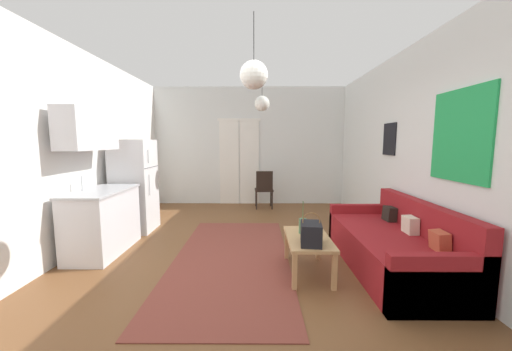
# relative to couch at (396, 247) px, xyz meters

# --- Properties ---
(ground_plane) EXTENTS (5.24, 8.11, 0.10)m
(ground_plane) POSITION_rel_couch_xyz_m (-1.89, -0.04, -0.32)
(ground_plane) COLOR brown
(wall_back) EXTENTS (4.84, 0.13, 2.87)m
(wall_back) POSITION_rel_couch_xyz_m (-1.90, 3.77, 1.15)
(wall_back) COLOR silver
(wall_back) RESTS_ON ground_plane
(wall_right) EXTENTS (0.12, 7.71, 2.87)m
(wall_right) POSITION_rel_couch_xyz_m (0.48, -0.04, 1.17)
(wall_right) COLOR silver
(wall_right) RESTS_ON ground_plane
(wall_left) EXTENTS (0.12, 7.71, 2.87)m
(wall_left) POSITION_rel_couch_xyz_m (-4.26, -0.03, 1.16)
(wall_left) COLOR white
(wall_left) RESTS_ON ground_plane
(area_rug) EXTENTS (1.50, 3.25, 0.01)m
(area_rug) POSITION_rel_couch_xyz_m (-2.03, 0.29, -0.27)
(area_rug) COLOR brown
(area_rug) RESTS_ON ground_plane
(couch) EXTENTS (0.94, 2.07, 0.83)m
(couch) POSITION_rel_couch_xyz_m (0.00, 0.00, 0.00)
(couch) COLOR maroon
(couch) RESTS_ON ground_plane
(coffee_table) EXTENTS (0.50, 0.88, 0.44)m
(coffee_table) POSITION_rel_couch_xyz_m (-1.09, -0.12, 0.10)
(coffee_table) COLOR tan
(coffee_table) RESTS_ON ground_plane
(bamboo_vase) EXTENTS (0.10, 0.10, 0.40)m
(bamboo_vase) POSITION_rel_couch_xyz_m (-1.14, 0.03, 0.26)
(bamboo_vase) COLOR #47704C
(bamboo_vase) RESTS_ON coffee_table
(handbag) EXTENTS (0.26, 0.33, 0.35)m
(handbag) POSITION_rel_couch_xyz_m (-1.10, -0.35, 0.29)
(handbag) COLOR black
(handbag) RESTS_ON coffee_table
(refrigerator) EXTENTS (0.64, 0.65, 1.59)m
(refrigerator) POSITION_rel_couch_xyz_m (-3.82, 1.51, 0.52)
(refrigerator) COLOR white
(refrigerator) RESTS_ON ground_plane
(kitchen_counter) EXTENTS (0.59, 1.16, 1.99)m
(kitchen_counter) POSITION_rel_couch_xyz_m (-3.88, 0.51, 0.48)
(kitchen_counter) COLOR silver
(kitchen_counter) RESTS_ON ground_plane
(accent_chair) EXTENTS (0.44, 0.42, 0.89)m
(accent_chair) POSITION_rel_couch_xyz_m (-1.53, 3.16, 0.22)
(accent_chair) COLOR black
(accent_chair) RESTS_ON ground_plane
(pendant_lamp_near) EXTENTS (0.30, 0.30, 0.78)m
(pendant_lamp_near) POSITION_rel_couch_xyz_m (-1.73, -0.27, 1.97)
(pendant_lamp_near) COLOR black
(pendant_lamp_far) EXTENTS (0.29, 0.29, 0.75)m
(pendant_lamp_far) POSITION_rel_couch_xyz_m (-1.60, 2.16, 1.99)
(pendant_lamp_far) COLOR black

